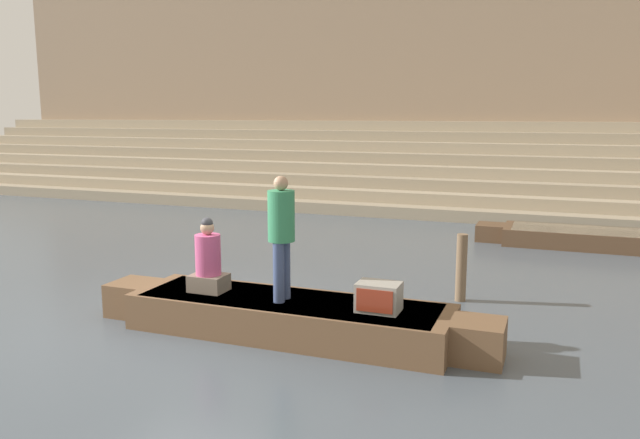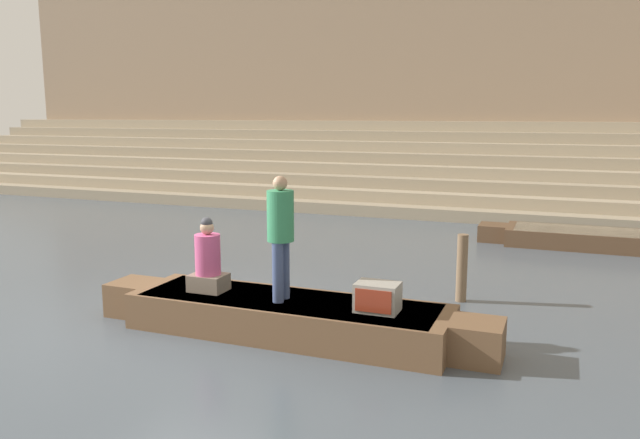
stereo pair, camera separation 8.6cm
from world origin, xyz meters
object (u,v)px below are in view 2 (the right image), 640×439
tv_set (377,297)px  person_rowing (208,262)px  rowboat_main (288,316)px  mooring_post (462,268)px  person_standing (281,230)px  moored_boat_shore (613,240)px

tv_set → person_rowing: bearing=-178.7°
rowboat_main → mooring_post: size_ratio=5.20×
person_standing → mooring_post: person_standing is taller
tv_set → moored_boat_shore: 8.26m
moored_boat_shore → mooring_post: mooring_post is taller
person_standing → person_rowing: person_standing is taller
person_rowing → moored_boat_shore: (5.67, 7.57, -0.70)m
person_rowing → moored_boat_shore: 9.48m
moored_boat_shore → mooring_post: (-2.51, -5.16, 0.33)m
rowboat_main → person_rowing: size_ratio=5.37×
rowboat_main → moored_boat_shore: 8.77m
person_rowing → tv_set: person_rowing is taller
person_standing → tv_set: bearing=-6.7°
person_rowing → mooring_post: (3.16, 2.42, -0.36)m
person_rowing → mooring_post: person_rowing is taller
person_rowing → mooring_post: 3.99m
rowboat_main → mooring_post: mooring_post is taller
person_standing → rowboat_main: bearing=31.7°
rowboat_main → tv_set: tv_set is taller
moored_boat_shore → mooring_post: size_ratio=5.32×
person_rowing → moored_boat_shore: bearing=65.4°
rowboat_main → person_standing: 1.19m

